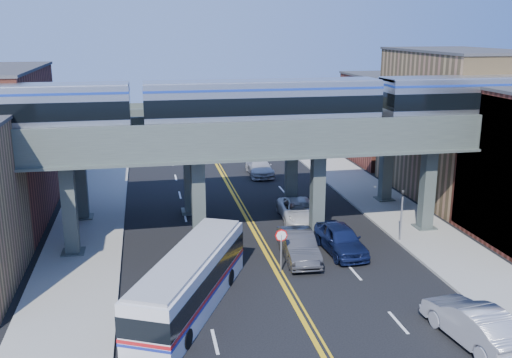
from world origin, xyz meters
The scene contains 18 objects.
ground centered at (0.00, 0.00, 0.00)m, with size 120.00×120.00×0.00m, color black.
sidewalk_west centered at (-11.50, 10.00, 0.08)m, with size 5.00×70.00×0.16m, color gray.
sidewalk_east centered at (11.50, 10.00, 0.08)m, with size 5.00×70.00×0.16m, color gray.
building_west_c centered at (-18.50, 29.00, 4.00)m, with size 8.00×10.00×8.00m, color olive.
building_east_b centered at (18.50, 16.00, 6.00)m, with size 8.00×14.00×12.00m, color olive.
building_east_c centered at (18.50, 29.00, 4.50)m, with size 8.00×10.00×9.00m, color brown.
mural_panel centered at (14.55, 4.00, 4.75)m, with size 0.10×9.50×9.50m, color teal.
elevated_viaduct_near centered at (0.00, 8.00, 6.47)m, with size 52.00×3.60×7.40m.
elevated_viaduct_far centered at (0.00, 15.00, 6.47)m, with size 52.00×3.60×7.40m.
transit_train centered at (0.25, 8.00, 9.23)m, with size 46.18×2.89×3.37m.
stop_sign centered at (0.30, 3.00, 1.76)m, with size 0.76×0.09×2.63m.
traffic_signal centered at (9.20, 6.00, 2.30)m, with size 0.15×0.18×4.10m.
transit_bus centered at (-5.30, -0.59, 1.48)m, with size 7.00×11.15×2.87m.
car_lane_a centered at (4.71, 5.11, 0.91)m, with size 2.14×5.33×1.81m, color #10183C.
car_lane_b centered at (1.80, 4.57, 0.88)m, with size 1.86×5.33×1.76m, color #2E2E30.
car_lane_c centered at (3.71, 11.66, 0.76)m, with size 2.52×5.48×1.52m, color silver.
car_lane_d centered at (3.59, 25.54, 0.80)m, with size 2.23×5.49×1.59m, color #ADACB1.
car_parked_curb centered at (7.06, -6.25, 0.92)m, with size 1.95×5.59×1.84m, color #A1A0A5.
Camera 1 is at (-7.16, -27.21, 13.95)m, focal length 40.00 mm.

